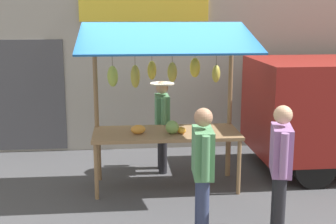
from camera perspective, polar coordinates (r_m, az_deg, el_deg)
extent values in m
plane|color=#424244|center=(7.28, -0.22, -9.15)|extent=(40.00, 40.00, 0.00)
cube|color=#9E998E|center=(9.02, -1.47, 6.18)|extent=(9.00, 0.25, 3.40)
cube|color=yellow|center=(8.81, -2.94, 12.86)|extent=(2.40, 0.06, 0.56)
cube|color=#47474C|center=(9.19, -18.42, 1.89)|extent=(1.90, 0.04, 2.10)
cube|color=olive|center=(7.01, -0.23, -2.63)|extent=(2.20, 0.90, 0.05)
cylinder|color=olive|center=(6.76, -8.81, -7.27)|extent=(0.06, 0.06, 0.83)
cylinder|color=olive|center=(6.94, 8.71, -6.74)|extent=(0.06, 0.06, 0.83)
cylinder|color=olive|center=(7.50, -8.47, -5.28)|extent=(0.06, 0.06, 0.83)
cylinder|color=olive|center=(7.66, 7.31, -4.86)|extent=(0.06, 0.06, 0.83)
cylinder|color=olive|center=(7.32, -8.81, 0.43)|extent=(0.07, 0.07, 2.35)
cylinder|color=olive|center=(7.49, 7.61, 0.74)|extent=(0.07, 0.07, 2.35)
cylinder|color=olive|center=(7.19, -0.52, 8.22)|extent=(2.12, 0.06, 0.06)
cube|color=#19518C|center=(6.64, -0.12, 9.17)|extent=(2.50, 1.46, 0.39)
cylinder|color=brown|center=(7.29, 5.99, 6.98)|extent=(0.01, 0.01, 0.31)
ellipsoid|color=gold|center=(7.32, 5.93, 4.70)|extent=(0.18, 0.20, 0.28)
cylinder|color=brown|center=(7.26, 3.36, 7.45)|extent=(0.01, 0.01, 0.20)
ellipsoid|color=yellow|center=(7.29, 3.34, 5.47)|extent=(0.17, 0.14, 0.31)
cylinder|color=brown|center=(7.20, 0.53, 7.18)|extent=(0.01, 0.01, 0.26)
ellipsoid|color=gold|center=(7.24, 0.52, 4.92)|extent=(0.19, 0.17, 0.31)
cylinder|color=brown|center=(7.17, -2.00, 7.25)|extent=(0.01, 0.01, 0.24)
ellipsoid|color=yellow|center=(7.20, -1.99, 5.14)|extent=(0.18, 0.20, 0.30)
cylinder|color=brown|center=(7.14, -4.09, 6.97)|extent=(0.01, 0.01, 0.30)
ellipsoid|color=gold|center=(7.18, -4.05, 4.38)|extent=(0.15, 0.18, 0.36)
cylinder|color=brown|center=(7.18, -6.89, 6.89)|extent=(0.01, 0.01, 0.31)
ellipsoid|color=#B2CC4C|center=(7.22, -6.83, 4.38)|extent=(0.23, 0.23, 0.33)
ellipsoid|color=gold|center=(6.90, 1.65, -2.25)|extent=(0.17, 0.21, 0.10)
ellipsoid|color=orange|center=(6.87, -3.70, -2.15)|extent=(0.23, 0.16, 0.14)
sphere|color=#729E4C|center=(6.87, 0.51, -1.88)|extent=(0.20, 0.20, 0.20)
cylinder|color=#232328|center=(7.98, -0.80, -4.31)|extent=(0.14, 0.14, 0.76)
cylinder|color=#232328|center=(7.74, -0.64, -4.84)|extent=(0.14, 0.14, 0.76)
cube|color=#518C5B|center=(7.70, -0.74, 0.07)|extent=(0.22, 0.46, 0.54)
cylinder|color=#518C5B|center=(7.98, -0.91, 0.66)|extent=(0.09, 0.09, 0.50)
cylinder|color=#518C5B|center=(7.41, -0.55, -0.24)|extent=(0.09, 0.09, 0.50)
sphere|color=tan|center=(7.62, -0.75, 3.04)|extent=(0.21, 0.21, 0.21)
cylinder|color=beige|center=(7.61, -0.75, 3.51)|extent=(0.40, 0.40, 0.02)
cylinder|color=#232328|center=(5.69, 13.52, -11.52)|extent=(0.14, 0.14, 0.80)
cylinder|color=#232328|center=(5.93, 13.27, -10.49)|extent=(0.14, 0.14, 0.80)
cube|color=#93669E|center=(5.58, 13.74, -4.56)|extent=(0.32, 0.52, 0.56)
cylinder|color=#93669E|center=(5.29, 14.08, -5.27)|extent=(0.09, 0.09, 0.52)
cylinder|color=#93669E|center=(5.86, 13.46, -3.50)|extent=(0.09, 0.09, 0.52)
sphere|color=tan|center=(5.48, 13.96, -0.34)|extent=(0.22, 0.22, 0.22)
cylinder|color=navy|center=(5.50, 4.33, -12.11)|extent=(0.14, 0.14, 0.79)
cylinder|color=navy|center=(5.74, 4.04, -11.03)|extent=(0.14, 0.14, 0.79)
cube|color=#518C5B|center=(5.38, 4.30, -4.99)|extent=(0.25, 0.49, 0.56)
cylinder|color=#518C5B|center=(5.09, 4.66, -5.75)|extent=(0.09, 0.09, 0.51)
cylinder|color=#518C5B|center=(5.66, 3.98, -3.88)|extent=(0.09, 0.09, 0.51)
sphere|color=#A87A5B|center=(5.27, 4.37, -0.66)|extent=(0.22, 0.22, 0.22)
cube|color=black|center=(8.03, 16.87, 2.61)|extent=(1.43, 1.83, 0.68)
cylinder|color=black|center=(7.47, 17.57, -6.49)|extent=(0.66, 0.19, 0.66)
cylinder|color=black|center=(8.95, 13.38, -3.15)|extent=(0.66, 0.19, 0.66)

